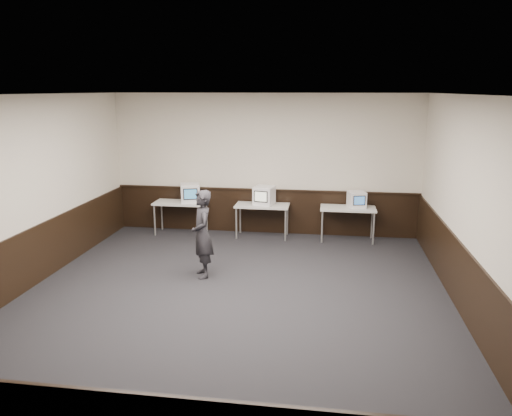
{
  "coord_description": "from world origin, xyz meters",
  "views": [
    {
      "loc": [
        1.45,
        -7.21,
        3.27
      ],
      "look_at": [
        0.15,
        1.6,
        1.15
      ],
      "focal_mm": 35.0,
      "sensor_mm": 36.0,
      "label": 1
    }
  ],
  "objects_px": {
    "desk_center": "(262,208)",
    "emac_left": "(190,193)",
    "desk_right": "(348,211)",
    "emac_center": "(264,196)",
    "emac_right": "(357,199)",
    "desk_left": "(181,205)",
    "person": "(202,234)"
  },
  "relations": [
    {
      "from": "emac_left",
      "to": "desk_center",
      "type": "bearing_deg",
      "value": -18.15
    },
    {
      "from": "emac_center",
      "to": "person",
      "type": "distance_m",
      "value": 2.7
    },
    {
      "from": "emac_left",
      "to": "emac_right",
      "type": "bearing_deg",
      "value": -17.22
    },
    {
      "from": "desk_right",
      "to": "emac_center",
      "type": "distance_m",
      "value": 1.88
    },
    {
      "from": "desk_left",
      "to": "desk_center",
      "type": "distance_m",
      "value": 1.9
    },
    {
      "from": "desk_right",
      "to": "desk_center",
      "type": "bearing_deg",
      "value": 180.0
    },
    {
      "from": "desk_left",
      "to": "emac_right",
      "type": "relative_size",
      "value": 2.68
    },
    {
      "from": "desk_left",
      "to": "desk_right",
      "type": "bearing_deg",
      "value": 0.0
    },
    {
      "from": "desk_left",
      "to": "desk_center",
      "type": "height_order",
      "value": "same"
    },
    {
      "from": "emac_left",
      "to": "emac_center",
      "type": "height_order",
      "value": "emac_left"
    },
    {
      "from": "desk_center",
      "to": "person",
      "type": "xyz_separation_m",
      "value": [
        -0.72,
        -2.59,
        0.11
      ]
    },
    {
      "from": "desk_left",
      "to": "person",
      "type": "distance_m",
      "value": 2.84
    },
    {
      "from": "desk_left",
      "to": "emac_left",
      "type": "distance_m",
      "value": 0.37
    },
    {
      "from": "emac_right",
      "to": "person",
      "type": "bearing_deg",
      "value": -151.47
    },
    {
      "from": "desk_center",
      "to": "desk_right",
      "type": "relative_size",
      "value": 1.0
    },
    {
      "from": "desk_left",
      "to": "desk_right",
      "type": "relative_size",
      "value": 1.0
    },
    {
      "from": "desk_left",
      "to": "desk_right",
      "type": "height_order",
      "value": "same"
    },
    {
      "from": "desk_left",
      "to": "emac_left",
      "type": "relative_size",
      "value": 2.17
    },
    {
      "from": "desk_left",
      "to": "person",
      "type": "bearing_deg",
      "value": -65.52
    },
    {
      "from": "desk_right",
      "to": "desk_left",
      "type": "bearing_deg",
      "value": 180.0
    },
    {
      "from": "desk_center",
      "to": "emac_left",
      "type": "bearing_deg",
      "value": 179.44
    },
    {
      "from": "desk_center",
      "to": "person",
      "type": "height_order",
      "value": "person"
    },
    {
      "from": "desk_center",
      "to": "emac_right",
      "type": "xyz_separation_m",
      "value": [
        2.08,
        0.04,
        0.25
      ]
    },
    {
      "from": "desk_center",
      "to": "desk_right",
      "type": "bearing_deg",
      "value": 0.0
    },
    {
      "from": "emac_center",
      "to": "emac_right",
      "type": "height_order",
      "value": "emac_center"
    },
    {
      "from": "emac_right",
      "to": "desk_right",
      "type": "bearing_deg",
      "value": 178.32
    },
    {
      "from": "person",
      "to": "emac_left",
      "type": "bearing_deg",
      "value": 176.24
    },
    {
      "from": "desk_center",
      "to": "emac_left",
      "type": "distance_m",
      "value": 1.69
    },
    {
      "from": "emac_right",
      "to": "desk_center",
      "type": "bearing_deg",
      "value": 166.52
    },
    {
      "from": "emac_center",
      "to": "desk_right",
      "type": "bearing_deg",
      "value": 11.86
    },
    {
      "from": "emac_left",
      "to": "desk_right",
      "type": "bearing_deg",
      "value": -17.86
    },
    {
      "from": "desk_right",
      "to": "emac_center",
      "type": "relative_size",
      "value": 2.33
    }
  ]
}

